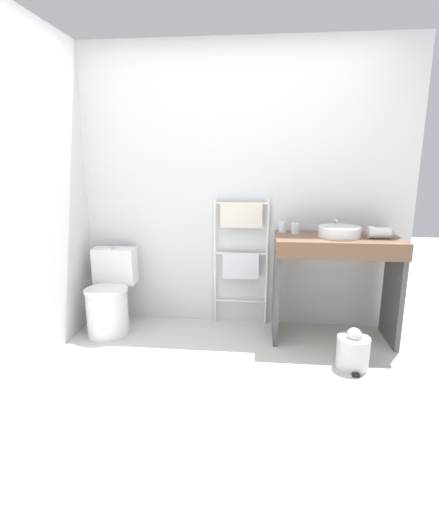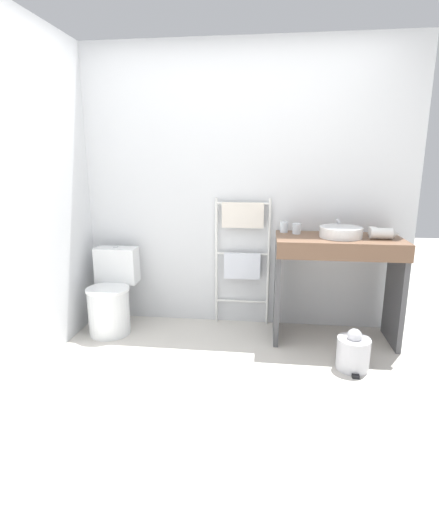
{
  "view_description": "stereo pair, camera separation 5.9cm",
  "coord_description": "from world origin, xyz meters",
  "views": [
    {
      "loc": [
        0.2,
        -2.14,
        1.51
      ],
      "look_at": [
        -0.1,
        0.76,
        0.8
      ],
      "focal_mm": 28.0,
      "sensor_mm": 36.0,
      "label": 1
    },
    {
      "loc": [
        0.26,
        -2.13,
        1.51
      ],
      "look_at": [
        -0.1,
        0.76,
        0.8
      ],
      "focal_mm": 28.0,
      "sensor_mm": 36.0,
      "label": 2
    }
  ],
  "objects": [
    {
      "name": "wall_side",
      "position": [
        -1.46,
        0.72,
        1.25
      ],
      "size": [
        0.12,
        2.13,
        2.49
      ],
      "primitive_type": "cube",
      "color": "silver",
      "rests_on": "ground_plane"
    },
    {
      "name": "towel_radiator",
      "position": [
        0.03,
        1.38,
        0.75
      ],
      "size": [
        0.5,
        0.06,
        1.18
      ],
      "color": "white",
      "rests_on": "ground_plane"
    },
    {
      "name": "cup_near_edge",
      "position": [
        0.5,
        1.25,
        0.94
      ],
      "size": [
        0.07,
        0.07,
        0.09
      ],
      "color": "silver",
      "rests_on": "vanity_counter"
    },
    {
      "name": "vanity_counter",
      "position": [
        0.83,
        1.13,
        0.61
      ],
      "size": [
        1.01,
        0.53,
        0.89
      ],
      "color": "brown",
      "rests_on": "ground_plane"
    },
    {
      "name": "wall_back",
      "position": [
        0.0,
        1.49,
        1.25
      ],
      "size": [
        3.05,
        0.12,
        2.49
      ],
      "primitive_type": "cube",
      "color": "silver",
      "rests_on": "ground_plane"
    },
    {
      "name": "faucet",
      "position": [
        0.84,
        1.32,
        0.97
      ],
      "size": [
        0.02,
        0.1,
        0.12
      ],
      "color": "silver",
      "rests_on": "vanity_counter"
    },
    {
      "name": "sink_basin",
      "position": [
        0.84,
        1.14,
        0.94
      ],
      "size": [
        0.34,
        0.34,
        0.08
      ],
      "color": "white",
      "rests_on": "vanity_counter"
    },
    {
      "name": "toilet",
      "position": [
        -1.11,
        1.09,
        0.31
      ],
      "size": [
        0.38,
        0.53,
        0.74
      ],
      "color": "white",
      "rests_on": "ground_plane"
    },
    {
      "name": "ground_plane",
      "position": [
        0.0,
        0.0,
        0.0
      ],
      "size": [
        12.0,
        12.0,
        0.0
      ],
      "primitive_type": "plane",
      "color": "beige"
    },
    {
      "name": "cup_near_wall",
      "position": [
        0.4,
        1.31,
        0.94
      ],
      "size": [
        0.07,
        0.07,
        0.09
      ],
      "color": "silver",
      "rests_on": "vanity_counter"
    },
    {
      "name": "hair_dryer",
      "position": [
        1.16,
        1.12,
        0.94
      ],
      "size": [
        0.23,
        0.19,
        0.09
      ],
      "color": "white",
      "rests_on": "vanity_counter"
    },
    {
      "name": "trash_bin",
      "position": [
        0.91,
        0.64,
        0.13
      ],
      "size": [
        0.24,
        0.27,
        0.31
      ],
      "color": "silver",
      "rests_on": "ground_plane"
    }
  ]
}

